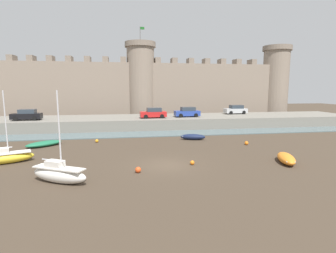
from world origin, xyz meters
TOP-DOWN VIEW (x-y plane):
  - ground_plane at (0.00, 0.00)m, footprint 160.00×160.00m
  - water_channel at (0.00, 14.94)m, footprint 80.00×4.50m
  - quay_road at (0.00, 22.19)m, footprint 71.62×10.00m
  - castle at (-0.00, 33.40)m, footprint 65.77×6.14m
  - rowboat_midflat_centre at (10.27, -1.03)m, footprint 2.30×3.61m
  - sailboat_foreground_left at (-7.78, -2.90)m, footprint 4.25×2.96m
  - sailboat_foreground_right at (-13.42, 2.66)m, footprint 4.50×2.82m
  - rowboat_foreground_centre at (-12.20, 9.22)m, footprint 3.99×3.64m
  - rowboat_midflat_right at (4.96, 10.20)m, footprint 3.21×1.76m
  - mooring_buoy_near_shore at (-6.67, 10.43)m, footprint 0.38×0.38m
  - mooring_buoy_near_channel at (2.17, -0.30)m, footprint 0.37×0.37m
  - mooring_buoy_mid_mud at (10.18, 6.27)m, footprint 0.43×0.43m
  - mooring_buoy_off_centre at (-2.40, -1.65)m, footprint 0.45×0.45m
  - car_quay_east at (-17.61, 20.30)m, footprint 4.17×2.01m
  - car_quay_centre_east at (6.79, 20.92)m, footprint 4.17×2.01m
  - car_quay_centre_west at (1.12, 20.22)m, footprint 4.17×2.01m
  - car_quay_west at (16.76, 24.44)m, footprint 4.17×2.01m

SIDE VIEW (x-z plane):
  - ground_plane at x=0.00m, z-range 0.00..0.00m
  - water_channel at x=0.00m, z-range 0.00..0.10m
  - mooring_buoy_near_channel at x=2.17m, z-range 0.00..0.37m
  - mooring_buoy_near_shore at x=-6.67m, z-range 0.00..0.38m
  - mooring_buoy_mid_mud at x=10.18m, z-range 0.00..0.43m
  - mooring_buoy_off_centre at x=-2.40m, z-range 0.00..0.45m
  - rowboat_foreground_centre at x=-12.20m, z-range 0.02..0.60m
  - rowboat_midflat_right at x=4.96m, z-range 0.02..0.74m
  - rowboat_midflat_centre at x=10.27m, z-range 0.02..0.81m
  - sailboat_foreground_right at x=-13.42m, z-range -2.54..3.66m
  - sailboat_foreground_left at x=-7.78m, z-range -2.48..3.76m
  - quay_road at x=0.00m, z-range 0.00..1.69m
  - car_quay_east at x=-17.61m, z-range 1.66..3.28m
  - car_quay_centre_east at x=6.79m, z-range 1.66..3.28m
  - car_quay_centre_west at x=1.12m, z-range 1.66..3.28m
  - car_quay_west at x=16.76m, z-range 1.66..3.28m
  - castle at x=0.00m, z-range -2.55..15.92m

